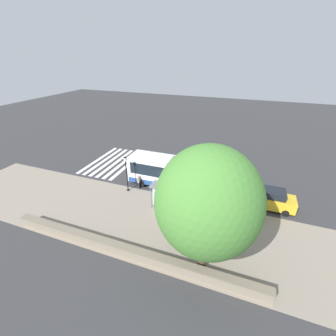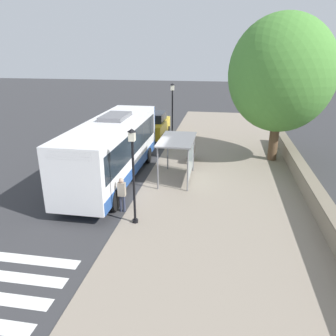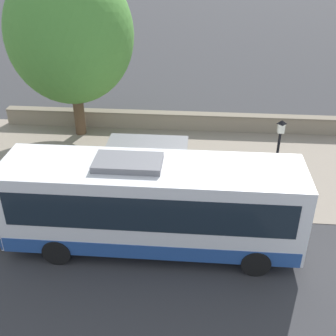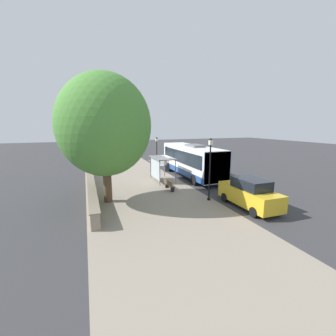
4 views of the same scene
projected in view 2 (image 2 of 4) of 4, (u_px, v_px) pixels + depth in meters
The scene contains 11 objects.
ground_plane at pixel (144, 183), 18.03m from camera, with size 120.00×120.00×0.00m, color #353538.
sidewalk_plaza at pixel (226, 189), 17.32m from camera, with size 9.00×44.00×0.02m.
stone_wall at pixel (308, 185), 16.51m from camera, with size 0.60×20.00×0.98m.
bus at pixel (113, 148), 17.92m from camera, with size 2.71×10.28×3.56m.
bus_shelter at pixel (180, 145), 17.82m from camera, with size 1.86×3.37×2.39m.
pedestrian at pixel (122, 192), 14.60m from camera, with size 0.34×0.22×1.63m.
bench at pixel (192, 154), 21.35m from camera, with size 0.40×1.67×0.88m.
street_lamp_near at pixel (133, 169), 13.11m from camera, with size 0.28×0.28×4.10m.
street_lamp_far at pixel (172, 110), 24.12m from camera, with size 0.28×0.28×4.63m.
shade_tree at pixel (281, 74), 19.95m from camera, with size 6.42×6.42×9.05m.
parked_car_behind_bus at pixel (155, 126), 27.05m from camera, with size 1.94×4.69×2.02m.
Camera 2 is at (-4.11, 16.18, 7.00)m, focal length 35.00 mm.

